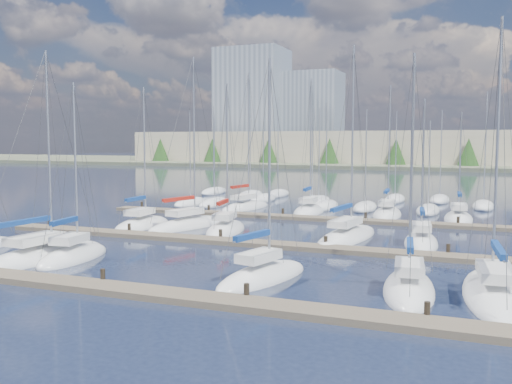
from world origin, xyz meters
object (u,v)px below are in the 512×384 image
at_px(sailboat_i, 189,225).
at_px(sailboat_k, 347,237).
at_px(sailboat_p, 387,214).
at_px(sailboat_e, 409,289).
at_px(sailboat_d, 263,276).
at_px(sailboat_c, 73,256).
at_px(sailboat_q, 458,219).
at_px(sailboat_j, 226,230).
at_px(sailboat_o, 309,211).
at_px(sailboat_h, 142,225).
at_px(sailboat_b, 42,256).
at_px(sailboat_n, 245,207).
at_px(sailboat_f, 494,294).
at_px(sailboat_l, 421,242).

distance_m(sailboat_i, sailboat_k, 13.96).
height_order(sailboat_p, sailboat_e, sailboat_p).
relative_size(sailboat_d, sailboat_c, 1.06).
bearing_deg(sailboat_q, sailboat_j, -145.19).
bearing_deg(sailboat_q, sailboat_c, -132.69).
relative_size(sailboat_p, sailboat_o, 0.94).
bearing_deg(sailboat_q, sailboat_h, -154.59).
relative_size(sailboat_b, sailboat_h, 1.08).
bearing_deg(sailboat_e, sailboat_c, 172.17).
bearing_deg(sailboat_d, sailboat_e, 16.18).
xyz_separation_m(sailboat_i, sailboat_h, (-3.77, -1.41, -0.01)).
xyz_separation_m(sailboat_j, sailboat_n, (-4.61, 14.91, 0.01)).
bearing_deg(sailboat_j, sailboat_q, 28.51).
relative_size(sailboat_p, sailboat_f, 0.97).
bearing_deg(sailboat_k, sailboat_q, 68.61).
relative_size(sailboat_h, sailboat_e, 1.03).
relative_size(sailboat_c, sailboat_n, 0.76).
bearing_deg(sailboat_b, sailboat_f, 6.38).
xyz_separation_m(sailboat_k, sailboat_o, (-7.19, 14.07, 0.01)).
bearing_deg(sailboat_q, sailboat_d, -111.64).
bearing_deg(sailboat_o, sailboat_c, -109.50).
relative_size(sailboat_o, sailboat_e, 1.16).
height_order(sailboat_o, sailboat_j, sailboat_o).
height_order(sailboat_p, sailboat_l, sailboat_p).
distance_m(sailboat_n, sailboat_f, 37.10).
height_order(sailboat_q, sailboat_n, sailboat_n).
height_order(sailboat_k, sailboat_h, sailboat_k).
height_order(sailboat_b, sailboat_p, sailboat_b).
bearing_deg(sailboat_p, sailboat_k, -96.29).
bearing_deg(sailboat_i, sailboat_q, 45.29).
bearing_deg(sailboat_c, sailboat_n, 82.54).
bearing_deg(sailboat_l, sailboat_c, -153.32).
bearing_deg(sailboat_e, sailboat_d, 175.28).
bearing_deg(sailboat_l, sailboat_k, 168.76).
distance_m(sailboat_b, sailboat_q, 36.49).
xyz_separation_m(sailboat_b, sailboat_f, (26.13, 1.04, 0.01)).
relative_size(sailboat_i, sailboat_f, 1.09).
distance_m(sailboat_b, sailboat_o, 29.70).
xyz_separation_m(sailboat_b, sailboat_j, (6.18, 13.93, 0.01)).
height_order(sailboat_k, sailboat_e, sailboat_k).
distance_m(sailboat_p, sailboat_j, 18.24).
bearing_deg(sailboat_l, sailboat_e, -93.85).
height_order(sailboat_p, sailboat_k, sailboat_k).
xyz_separation_m(sailboat_i, sailboat_c, (-0.32, -14.40, -0.01)).
bearing_deg(sailboat_f, sailboat_j, 142.07).
relative_size(sailboat_j, sailboat_e, 1.03).
height_order(sailboat_c, sailboat_k, sailboat_k).
xyz_separation_m(sailboat_b, sailboat_q, (23.42, 27.98, 0.01)).
bearing_deg(sailboat_e, sailboat_i, 136.77).
bearing_deg(sailboat_p, sailboat_b, -123.88).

